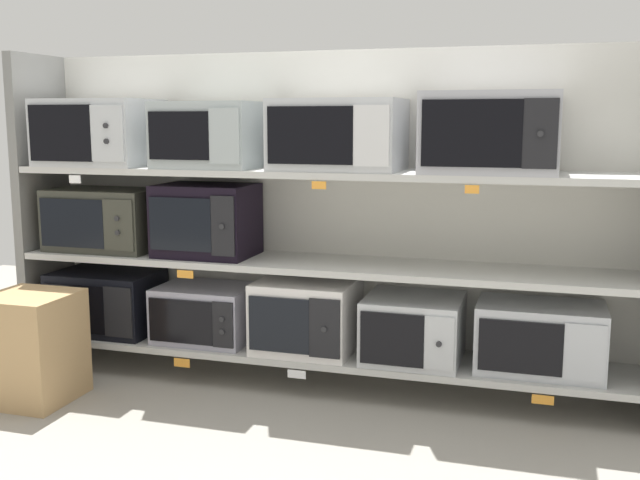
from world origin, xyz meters
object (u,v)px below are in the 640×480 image
object	(u,v)px
microwave_2	(307,315)
microwave_9	(338,135)
microwave_4	(540,338)
microwave_6	(206,220)
microwave_5	(104,219)
microwave_7	(100,132)
microwave_10	(490,133)
microwave_0	(107,301)
microwave_8	(212,135)
microwave_3	(413,328)
shipping_carton	(32,347)
microwave_1	(206,313)

from	to	relation	value
microwave_2	microwave_9	world-z (taller)	microwave_9
microwave_2	microwave_4	distance (m)	1.04
microwave_2	microwave_6	distance (m)	0.66
microwave_4	microwave_9	xyz separation A→B (m)	(-0.89, -0.00, 0.85)
microwave_5	microwave_7	bearing A→B (deg)	-175.57
microwave_10	microwave_6	bearing A→B (deg)	179.99
microwave_0	microwave_8	bearing A→B (deg)	0.02
microwave_5	microwave_6	world-z (taller)	microwave_6
microwave_3	shipping_carton	xyz separation A→B (m)	(-1.60, -0.54, -0.07)
microwave_0	microwave_7	xyz separation A→B (m)	(0.01, -0.00, 0.85)
microwave_1	microwave_4	bearing A→B (deg)	0.01
microwave_10	microwave_0	bearing A→B (deg)	180.00
microwave_5	shipping_carton	xyz separation A→B (m)	(-0.05, -0.54, -0.50)
microwave_1	microwave_2	size ratio (longest dim) A/B	1.01
microwave_5	microwave_10	distance (m)	1.91
microwave_8	microwave_10	bearing A→B (deg)	-0.02
microwave_5	microwave_9	world-z (taller)	microwave_9
microwave_4	microwave_8	bearing A→B (deg)	179.99
microwave_1	microwave_8	world-z (taller)	microwave_8
microwave_8	microwave_7	bearing A→B (deg)	-179.96
microwave_0	microwave_2	world-z (taller)	microwave_2
microwave_9	shipping_carton	world-z (taller)	microwave_9
microwave_0	microwave_6	size ratio (longest dim) A/B	1.15
microwave_1	microwave_7	world-z (taller)	microwave_7
microwave_4	microwave_5	size ratio (longest dim) A/B	0.99
microwave_4	microwave_7	bearing A→B (deg)	-179.99
microwave_5	microwave_10	world-z (taller)	microwave_10
microwave_4	microwave_6	world-z (taller)	microwave_6
microwave_6	microwave_8	distance (m)	0.40
microwave_9	shipping_carton	bearing A→B (deg)	-156.79
microwave_4	shipping_carton	distance (m)	2.21
microwave_1	microwave_6	size ratio (longest dim) A/B	1.01
microwave_3	microwave_8	xyz separation A→B (m)	(-0.96, 0.00, 0.85)
microwave_4	microwave_6	distance (m)	1.60
microwave_3	microwave_9	bearing A→B (deg)	179.98
microwave_2	microwave_4	bearing A→B (deg)	0.00
microwave_2	microwave_8	bearing A→B (deg)	179.97
microwave_6	shipping_carton	bearing A→B (deg)	-138.29
microwave_2	microwave_5	distance (m)	1.13
microwave_5	microwave_6	size ratio (longest dim) A/B	1.19
microwave_0	microwave_5	distance (m)	0.42
microwave_2	microwave_8	world-z (taller)	microwave_8
microwave_5	microwave_3	bearing A→B (deg)	-0.00
microwave_3	microwave_7	xyz separation A→B (m)	(-1.56, -0.00, 0.86)
microwave_4	microwave_5	world-z (taller)	microwave_5
microwave_4	microwave_8	distance (m)	1.72
microwave_1	microwave_9	size ratio (longest dim) A/B	0.81
microwave_1	microwave_10	distance (m)	1.58
microwave_10	microwave_3	bearing A→B (deg)	-180.00
microwave_3	microwave_4	bearing A→B (deg)	0.02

